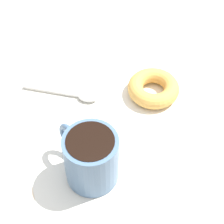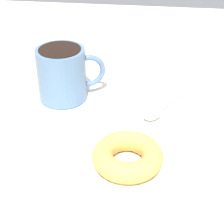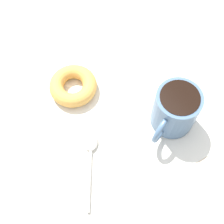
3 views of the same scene
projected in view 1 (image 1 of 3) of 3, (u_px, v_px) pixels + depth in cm
name	position (u px, v px, depth cm)	size (l,w,h in cm)	color
ground_plane	(116.00, 112.00, 66.87)	(120.00, 120.00, 2.00)	beige
napkin	(112.00, 120.00, 64.22)	(30.61, 30.61, 0.30)	white
coffee_cup	(90.00, 157.00, 53.76)	(10.97, 7.96, 8.83)	slate
donut	(153.00, 88.00, 67.00)	(9.28, 9.28, 2.77)	gold
spoon	(76.00, 95.00, 67.21)	(8.95, 12.66, 0.90)	#B7B2A8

